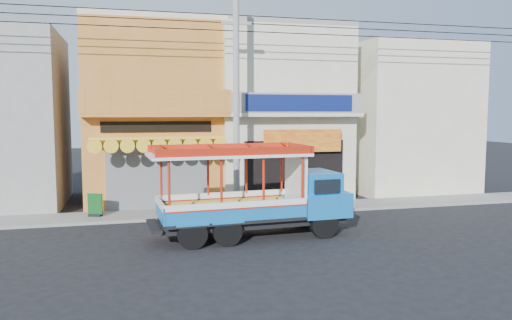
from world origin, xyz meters
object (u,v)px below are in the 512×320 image
(green_sign, at_px, (95,207))
(potted_plant_a, at_px, (277,194))
(potted_plant_b, at_px, (333,192))
(potted_plant_c, at_px, (333,193))
(songthaew_truck, at_px, (266,192))
(utility_pole, at_px, (240,90))

(green_sign, distance_m, potted_plant_a, 7.50)
(potted_plant_b, distance_m, potted_plant_c, 0.10)
(songthaew_truck, bearing_deg, potted_plant_c, 46.13)
(green_sign, bearing_deg, potted_plant_b, 1.68)
(songthaew_truck, bearing_deg, potted_plant_b, 45.84)
(potted_plant_b, height_order, potted_plant_c, potted_plant_b)
(utility_pole, xyz_separation_m, potted_plant_a, (1.87, 1.04, -4.41))
(songthaew_truck, height_order, potted_plant_a, songthaew_truck)
(songthaew_truck, relative_size, green_sign, 7.53)
(potted_plant_a, bearing_deg, potted_plant_c, -23.54)
(green_sign, xyz_separation_m, potted_plant_a, (7.49, 0.35, 0.13))
(songthaew_truck, bearing_deg, utility_pole, 91.74)
(potted_plant_c, bearing_deg, songthaew_truck, -29.19)
(utility_pole, distance_m, potted_plant_a, 4.90)
(songthaew_truck, height_order, green_sign, songthaew_truck)
(potted_plant_a, relative_size, potted_plant_c, 1.16)
(songthaew_truck, xyz_separation_m, green_sign, (-5.72, 4.14, -0.99))
(potted_plant_c, bearing_deg, potted_plant_a, -74.84)
(potted_plant_a, xyz_separation_m, potted_plant_c, (2.57, 0.02, -0.07))
(potted_plant_a, height_order, potted_plant_b, potted_plant_a)
(utility_pole, relative_size, potted_plant_a, 27.75)
(green_sign, bearing_deg, potted_plant_a, 2.66)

